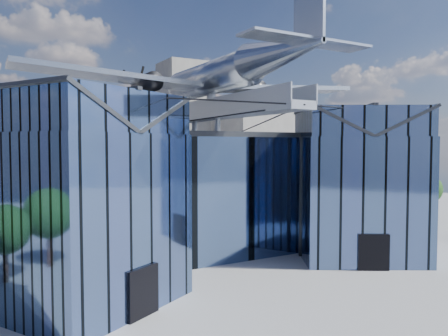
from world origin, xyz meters
TOP-DOWN VIEW (x-y plane):
  - ground_plane at (0.00, 0.00)m, footprint 120.00×120.00m
  - museum at (0.00, 5.82)m, footprint 32.88×24.50m
  - bg_towers at (1.45, 50.49)m, footprint 77.00×24.50m
  - tree_side_e at (30.39, 7.03)m, footprint 4.27×4.27m

SIDE VIEW (x-z plane):
  - ground_plane at x=0.00m, z-range 0.00..0.00m
  - tree_side_e at x=30.39m, z-range 0.96..6.39m
  - museum at x=0.00m, z-range -3.26..14.34m
  - bg_towers at x=1.45m, z-range -2.99..23.01m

